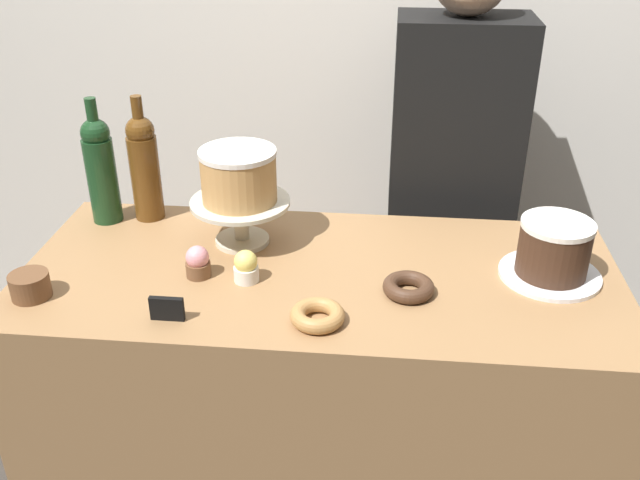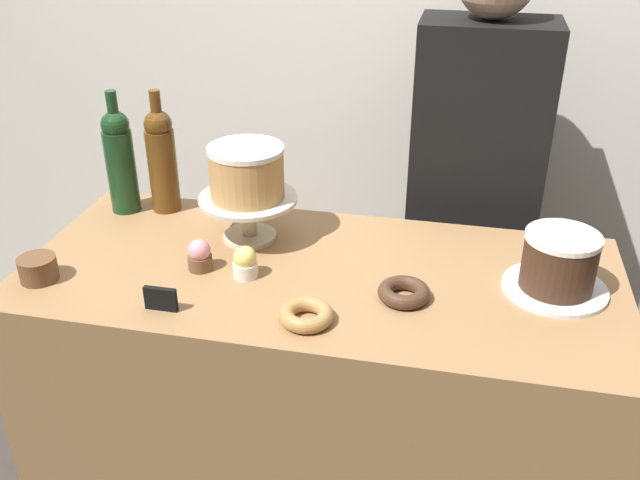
{
  "view_description": "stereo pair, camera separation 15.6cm",
  "coord_description": "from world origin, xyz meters",
  "views": [
    {
      "loc": [
        0.14,
        -1.37,
        1.75
      ],
      "look_at": [
        0.0,
        0.0,
        1.01
      ],
      "focal_mm": 39.3,
      "sensor_mm": 36.0,
      "label": 1
    },
    {
      "loc": [
        0.29,
        -1.34,
        1.75
      ],
      "look_at": [
        0.0,
        0.0,
        1.01
      ],
      "focal_mm": 39.3,
      "sensor_mm": 36.0,
      "label": 2
    }
  ],
  "objects": [
    {
      "name": "cake_stand_pedestal",
      "position": [
        -0.2,
        0.12,
        1.01
      ],
      "size": [
        0.24,
        0.24,
        0.11
      ],
      "color": "beige",
      "rests_on": "display_counter"
    },
    {
      "name": "barista_figure",
      "position": [
        0.33,
        0.54,
        0.84
      ],
      "size": [
        0.36,
        0.22,
        1.6
      ],
      "color": "black",
      "rests_on": "ground_plane"
    },
    {
      "name": "cupcake_strawberry",
      "position": [
        -0.27,
        -0.05,
        0.96
      ],
      "size": [
        0.06,
        0.06,
        0.07
      ],
      "color": "brown",
      "rests_on": "display_counter"
    },
    {
      "name": "white_layer_cake",
      "position": [
        -0.2,
        0.12,
        1.11
      ],
      "size": [
        0.18,
        0.18,
        0.13
      ],
      "color": "tan",
      "rests_on": "cake_stand_pedestal"
    },
    {
      "name": "wine_bottle_amber",
      "position": [
        -0.47,
        0.23,
        1.07
      ],
      "size": [
        0.08,
        0.08,
        0.33
      ],
      "color": "#5B3814",
      "rests_on": "display_counter"
    },
    {
      "name": "price_sign_chalkboard",
      "position": [
        -0.29,
        -0.22,
        0.95
      ],
      "size": [
        0.07,
        0.01,
        0.05
      ],
      "color": "black",
      "rests_on": "display_counter"
    },
    {
      "name": "cookie_stack",
      "position": [
        -0.6,
        -0.17,
        0.96
      ],
      "size": [
        0.08,
        0.08,
        0.05
      ],
      "color": "brown",
      "rests_on": "display_counter"
    },
    {
      "name": "silver_serving_platter",
      "position": [
        0.52,
        0.03,
        0.93
      ],
      "size": [
        0.23,
        0.23,
        0.01
      ],
      "color": "white",
      "rests_on": "display_counter"
    },
    {
      "name": "cupcake_lemon",
      "position": [
        -0.16,
        -0.06,
        0.96
      ],
      "size": [
        0.06,
        0.06,
        0.07
      ],
      "color": "white",
      "rests_on": "display_counter"
    },
    {
      "name": "display_counter",
      "position": [
        0.0,
        0.0,
        0.46
      ],
      "size": [
        1.37,
        0.61,
        0.93
      ],
      "color": "#997047",
      "rests_on": "ground_plane"
    },
    {
      "name": "wine_bottle_green",
      "position": [
        -0.58,
        0.21,
        1.07
      ],
      "size": [
        0.08,
        0.08,
        0.33
      ],
      "color": "#193D1E",
      "rests_on": "display_counter"
    },
    {
      "name": "back_wall",
      "position": [
        0.0,
        0.88,
        1.3
      ],
      "size": [
        6.0,
        0.05,
        2.6
      ],
      "color": "silver",
      "rests_on": "ground_plane"
    },
    {
      "name": "chocolate_round_cake",
      "position": [
        0.52,
        0.03,
        1.0
      ],
      "size": [
        0.16,
        0.16,
        0.13
      ],
      "color": "#3D2619",
      "rests_on": "silver_serving_platter"
    },
    {
      "name": "donut_chocolate",
      "position": [
        0.2,
        -0.08,
        0.94
      ],
      "size": [
        0.11,
        0.11,
        0.03
      ],
      "color": "#472D1E",
      "rests_on": "display_counter"
    },
    {
      "name": "donut_maple",
      "position": [
        0.02,
        -0.2,
        0.94
      ],
      "size": [
        0.11,
        0.11,
        0.03
      ],
      "color": "#B27F47",
      "rests_on": "display_counter"
    }
  ]
}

